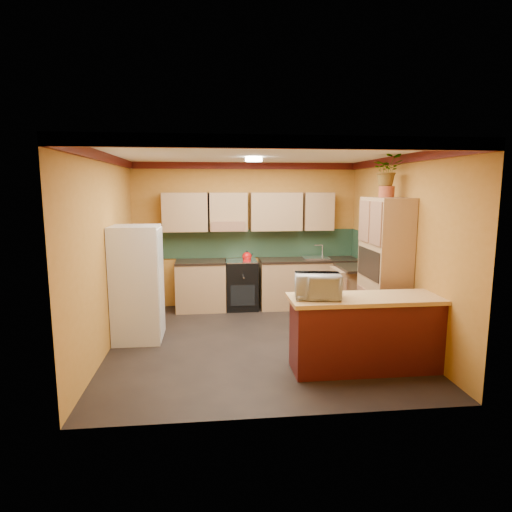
{
  "coord_description": "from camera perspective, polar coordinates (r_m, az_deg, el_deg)",
  "views": [
    {
      "loc": [
        -0.68,
        -5.96,
        2.23
      ],
      "look_at": [
        0.02,
        0.45,
        1.21
      ],
      "focal_mm": 30.0,
      "sensor_mm": 36.0,
      "label": 1
    }
  ],
  "objects": [
    {
      "name": "sink",
      "position": [
        8.11,
        7.94,
        -0.25
      ],
      "size": [
        0.48,
        0.4,
        0.03
      ],
      "primitive_type": "cube",
      "color": "silver",
      "rests_on": "countertop_back"
    },
    {
      "name": "base_cabinets_back",
      "position": [
        8.05,
        2.5,
        -3.82
      ],
      "size": [
        3.65,
        0.6,
        0.88
      ],
      "primitive_type": "cube",
      "color": "tan",
      "rests_on": "ground"
    },
    {
      "name": "countertop_back",
      "position": [
        7.96,
        2.52,
        -0.59
      ],
      "size": [
        3.65,
        0.62,
        0.04
      ],
      "primitive_type": "cube",
      "color": "black",
      "rests_on": "base_cabinets_back"
    },
    {
      "name": "room_shell",
      "position": [
        6.28,
        0.2,
        7.74
      ],
      "size": [
        4.24,
        4.24,
        2.72
      ],
      "color": "black",
      "rests_on": "ground"
    },
    {
      "name": "countertop_right",
      "position": [
        7.43,
        13.4,
        -1.53
      ],
      "size": [
        0.62,
        0.8,
        0.04
      ],
      "primitive_type": "cube",
      "color": "black",
      "rests_on": "base_cabinets_right"
    },
    {
      "name": "breakfast_bar",
      "position": [
        5.52,
        14.37,
        -10.2
      ],
      "size": [
        1.8,
        0.55,
        0.88
      ],
      "primitive_type": "cube",
      "color": "#501712",
      "rests_on": "ground"
    },
    {
      "name": "fern_pot",
      "position": [
        6.46,
        17.01,
        8.2
      ],
      "size": [
        0.22,
        0.22,
        0.16
      ],
      "primitive_type": "cylinder",
      "color": "#9A4225",
      "rests_on": "pantry"
    },
    {
      "name": "microwave",
      "position": [
        5.16,
        8.21,
        -3.97
      ],
      "size": [
        0.58,
        0.44,
        0.3
      ],
      "primitive_type": "imported",
      "rotation": [
        0.0,
        0.0,
        -0.15
      ],
      "color": "silver",
      "rests_on": "bar_top"
    },
    {
      "name": "fern",
      "position": [
        6.47,
        17.13,
        10.86
      ],
      "size": [
        0.49,
        0.45,
        0.44
      ],
      "primitive_type": "imported",
      "rotation": [
        0.0,
        0.0,
        -0.31
      ],
      "color": "tan",
      "rests_on": "fern_pot"
    },
    {
      "name": "base_cabinets_right",
      "position": [
        7.52,
        13.28,
        -4.98
      ],
      "size": [
        0.6,
        0.8,
        0.88
      ],
      "primitive_type": "cube",
      "color": "tan",
      "rests_on": "ground"
    },
    {
      "name": "fridge",
      "position": [
        6.5,
        -15.58,
        -3.58
      ],
      "size": [
        0.68,
        0.66,
        1.7
      ],
      "primitive_type": "cube",
      "color": "silver",
      "rests_on": "ground"
    },
    {
      "name": "kettle",
      "position": [
        7.84,
        -1.22,
        -0.0
      ],
      "size": [
        0.22,
        0.22,
        0.18
      ],
      "primitive_type": null,
      "rotation": [
        0.0,
        0.0,
        0.33
      ],
      "color": "red",
      "rests_on": "stove"
    },
    {
      "name": "stove",
      "position": [
        7.98,
        -1.95,
        -3.83
      ],
      "size": [
        0.58,
        0.58,
        0.91
      ],
      "primitive_type": "cube",
      "color": "black",
      "rests_on": "ground"
    },
    {
      "name": "pantry",
      "position": [
        6.53,
        16.72,
        -1.78
      ],
      "size": [
        0.48,
        0.9,
        2.1
      ],
      "primitive_type": "cube",
      "color": "tan",
      "rests_on": "ground"
    },
    {
      "name": "bar_top",
      "position": [
        5.38,
        14.56,
        -5.52
      ],
      "size": [
        1.9,
        0.65,
        0.05
      ],
      "primitive_type": "cube",
      "color": "#D9B46A",
      "rests_on": "breakfast_bar"
    }
  ]
}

